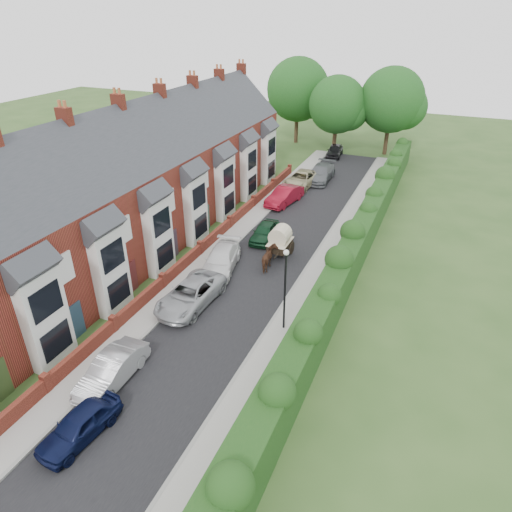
{
  "coord_description": "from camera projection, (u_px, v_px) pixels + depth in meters",
  "views": [
    {
      "loc": [
        10.12,
        -15.87,
        16.31
      ],
      "look_at": [
        0.11,
        7.72,
        2.2
      ],
      "focal_mm": 32.0,
      "sensor_mm": 36.0,
      "label": 1
    }
  ],
  "objects": [
    {
      "name": "car_silver_b",
      "position": [
        190.0,
        294.0,
        27.97
      ],
      "size": [
        2.72,
        5.51,
        1.5
      ],
      "primitive_type": "imported",
      "rotation": [
        0.0,
        0.0,
        -0.04
      ],
      "color": "#A5A8AC",
      "rests_on": "ground"
    },
    {
      "name": "car_grey",
      "position": [
        321.0,
        173.0,
        48.02
      ],
      "size": [
        2.39,
        5.61,
        1.61
      ],
      "primitive_type": "imported",
      "rotation": [
        0.0,
        0.0,
        0.02
      ],
      "color": "#5C5F64",
      "rests_on": "ground"
    },
    {
      "name": "tree_far_left",
      "position": [
        340.0,
        106.0,
        54.59
      ],
      "size": [
        7.14,
        6.8,
        9.29
      ],
      "color": "#332316",
      "rests_on": "ground"
    },
    {
      "name": "car_beige",
      "position": [
        301.0,
        179.0,
        46.49
      ],
      "size": [
        3.03,
        5.63,
        1.5
      ],
      "primitive_type": "imported",
      "rotation": [
        0.0,
        0.0,
        -0.1
      ],
      "color": "tan",
      "rests_on": "ground"
    },
    {
      "name": "hedge",
      "position": [
        348.0,
        257.0,
        30.38
      ],
      "size": [
        2.1,
        58.0,
        2.85
      ],
      "color": "#123A13",
      "rests_on": "ground"
    },
    {
      "name": "horse",
      "position": [
        269.0,
        259.0,
        31.74
      ],
      "size": [
        1.19,
        2.08,
        1.66
      ],
      "primitive_type": "imported",
      "rotation": [
        0.0,
        0.0,
        3.3
      ],
      "color": "#492A1A",
      "rests_on": "ground"
    },
    {
      "name": "car_red",
      "position": [
        284.0,
        196.0,
        42.35
      ],
      "size": [
        2.52,
        5.02,
        1.58
      ],
      "primitive_type": "imported",
      "rotation": [
        0.0,
        0.0,
        -0.18
      ],
      "color": "maroon",
      "rests_on": "ground"
    },
    {
      "name": "kerb_hedge_side",
      "position": [
        306.0,
        268.0,
        32.09
      ],
      "size": [
        0.18,
        58.0,
        0.13
      ],
      "primitive_type": "cube",
      "color": "gray",
      "rests_on": "ground"
    },
    {
      "name": "car_white",
      "position": [
        221.0,
        260.0,
        31.84
      ],
      "size": [
        3.06,
        5.36,
        1.46
      ],
      "primitive_type": "imported",
      "rotation": [
        0.0,
        0.0,
        0.21
      ],
      "color": "white",
      "rests_on": "ground"
    },
    {
      "name": "tree_far_back",
      "position": [
        301.0,
        91.0,
        58.61
      ],
      "size": [
        8.4,
        8.0,
        10.82
      ],
      "color": "#332316",
      "rests_on": "ground"
    },
    {
      "name": "garden_wall_row",
      "position": [
        200.0,
        249.0,
        33.8
      ],
      "size": [
        0.35,
        40.35,
        1.1
      ],
      "color": "maroon",
      "rests_on": "ground"
    },
    {
      "name": "car_navy",
      "position": [
        79.0,
        425.0,
        19.37
      ],
      "size": [
        2.02,
        4.06,
        1.33
      ],
      "primitive_type": "imported",
      "rotation": [
        0.0,
        0.0,
        -0.12
      ],
      "color": "#0B1133",
      "rests_on": "ground"
    },
    {
      "name": "road",
      "position": [
        266.0,
        261.0,
        33.16
      ],
      "size": [
        6.0,
        58.0,
        0.02
      ],
      "primitive_type": "cube",
      "color": "black",
      "rests_on": "ground"
    },
    {
      "name": "car_green",
      "position": [
        265.0,
        232.0,
        35.88
      ],
      "size": [
        1.8,
        4.03,
        1.35
      ],
      "primitive_type": "imported",
      "rotation": [
        0.0,
        0.0,
        0.05
      ],
      "color": "#0F341C",
      "rests_on": "ground"
    },
    {
      "name": "tree_far_right",
      "position": [
        395.0,
        102.0,
        53.85
      ],
      "size": [
        7.98,
        7.6,
        10.31
      ],
      "color": "#332316",
      "rests_on": "ground"
    },
    {
      "name": "ground",
      "position": [
        197.0,
        357.0,
        24.13
      ],
      "size": [
        140.0,
        140.0,
        0.0
      ],
      "primitive_type": "plane",
      "color": "#2D4C1E",
      "rests_on": "ground"
    },
    {
      "name": "car_black",
      "position": [
        335.0,
        151.0,
        55.77
      ],
      "size": [
        2.08,
        4.33,
        1.43
      ],
      "primitive_type": "imported",
      "rotation": [
        0.0,
        0.0,
        0.1
      ],
      "color": "black",
      "rests_on": "ground"
    },
    {
      "name": "pavement_house_side",
      "position": [
        219.0,
        250.0,
        34.46
      ],
      "size": [
        1.7,
        58.0,
        0.12
      ],
      "primitive_type": "cube",
      "color": "#9A9791",
      "rests_on": "ground"
    },
    {
      "name": "kerb_house_side",
      "position": [
        228.0,
        252.0,
        34.18
      ],
      "size": [
        0.18,
        58.0,
        0.13
      ],
      "primitive_type": "cube",
      "color": "gray",
      "rests_on": "ground"
    },
    {
      "name": "horse_cart",
      "position": [
        280.0,
        239.0,
        33.19
      ],
      "size": [
        1.5,
        3.32,
        2.4
      ],
      "color": "black",
      "rests_on": "ground"
    },
    {
      "name": "pavement_hedge_side",
      "position": [
        320.0,
        271.0,
        31.74
      ],
      "size": [
        2.2,
        58.0,
        0.12
      ],
      "primitive_type": "cube",
      "color": "#9A9791",
      "rests_on": "ground"
    },
    {
      "name": "car_silver_a",
      "position": [
        112.0,
        370.0,
        22.22
      ],
      "size": [
        1.61,
        4.41,
        1.44
      ],
      "primitive_type": "imported",
      "rotation": [
        0.0,
        0.0,
        0.02
      ],
      "color": "#A3A2A7",
      "rests_on": "ground"
    },
    {
      "name": "terrace_row",
      "position": [
        132.0,
        188.0,
        33.74
      ],
      "size": [
        9.05,
        40.5,
        11.5
      ],
      "color": "maroon",
      "rests_on": "ground"
    },
    {
      "name": "lamppost",
      "position": [
        285.0,
        280.0,
        24.6
      ],
      "size": [
        0.32,
        0.32,
        5.16
      ],
      "color": "black",
      "rests_on": "ground"
    }
  ]
}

